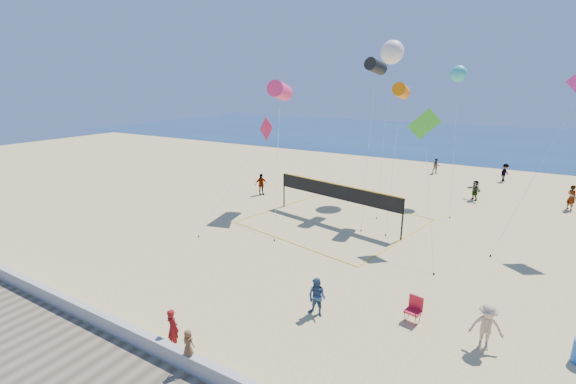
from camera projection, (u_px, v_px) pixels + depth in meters
The scene contains 21 objects.
ground at pixel (269, 331), 14.45m from camera, with size 120.00×120.00×0.00m, color #D8BF7A.
ocean at pixel (467, 138), 65.93m from camera, with size 140.00×50.00×0.03m, color navy.
seawall at pixel (216, 375), 11.88m from camera, with size 32.00×0.30×0.60m, color #ABAAA6.
woman at pixel (173, 328), 13.40m from camera, with size 0.54×0.36×1.49m, color maroon.
toddler at pixel (188, 343), 12.21m from camera, with size 0.43×0.28×0.88m, color brown.
bystander_a at pixel (317, 297), 15.26m from camera, with size 0.77×0.60×1.59m, color navy.
bystander_b at pixel (486, 327), 13.29m from camera, with size 1.12×0.64×1.73m, color tan.
far_person_0 at pixel (261, 184), 32.09m from camera, with size 1.05×0.44×1.80m, color gray.
far_person_1 at pixel (475, 190), 30.62m from camera, with size 1.49×0.48×1.61m, color gray.
far_person_2 at pixel (571, 197), 28.22m from camera, with size 0.68×0.45×1.87m, color gray.
far_person_3 at pixel (436, 166), 39.75m from camera, with size 0.76×0.59×1.57m, color gray.
far_person_4 at pixel (505, 173), 36.53m from camera, with size 1.10×0.63×1.71m, color gray.
camp_chair at pixel (414, 308), 14.92m from camera, with size 0.65×0.77×1.16m.
volleyball_net at pixel (336, 196), 25.58m from camera, with size 11.62×11.50×2.62m.
kite_0 at pixel (280, 91), 27.48m from camera, with size 4.43×7.94×9.26m.
kite_1 at pixel (376, 66), 27.04m from camera, with size 2.14×6.88×10.76m.
kite_2 at pixel (401, 91), 24.68m from camera, with size 1.23×4.81×9.09m.
kite_3 at pixel (263, 133), 26.03m from camera, with size 1.88×6.38×6.88m.
kite_4 at pixel (425, 130), 21.07m from camera, with size 2.81×4.31×7.72m.
kite_6 at pixel (392, 52), 29.79m from camera, with size 2.73×7.72×12.25m.
kite_7 at pixel (459, 74), 29.27m from camera, with size 2.05×6.43×10.34m.
Camera 1 is at (6.94, -10.42, 8.94)m, focal length 24.00 mm.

